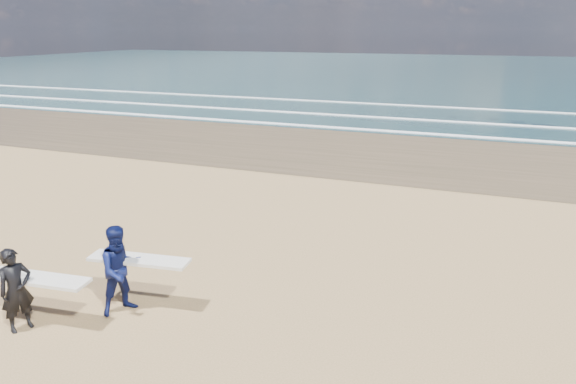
% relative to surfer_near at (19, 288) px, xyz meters
% --- Properties ---
extents(surfer_near, '(2.24, 1.10, 1.74)m').
position_rel_surfer_near_xyz_m(surfer_near, '(0.00, 0.00, 0.00)').
color(surfer_near, black).
rests_on(surfer_near, ground).
extents(surfer_far, '(2.25, 1.35, 1.94)m').
position_rel_surfer_near_xyz_m(surfer_far, '(1.49, 1.27, 0.09)').
color(surfer_far, '#0B1240').
rests_on(surfer_far, ground).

